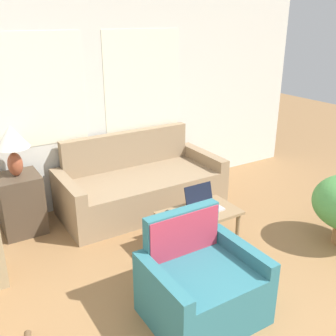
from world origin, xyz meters
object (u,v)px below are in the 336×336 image
(armchair, at_px, (200,286))
(tv_remote, at_px, (172,213))
(table_lamp, at_px, (12,142))
(laptop, at_px, (203,204))
(coffee_table, at_px, (200,217))
(couch, at_px, (140,186))
(cup_navy, at_px, (179,216))

(armchair, distance_m, tv_remote, 0.97)
(tv_remote, bearing_deg, table_lamp, 133.63)
(armchair, relative_size, laptop, 2.64)
(laptop, relative_size, tv_remote, 2.18)
(armchair, relative_size, coffee_table, 1.09)
(couch, relative_size, table_lamp, 3.63)
(table_lamp, distance_m, tv_remote, 1.89)
(couch, bearing_deg, cup_navy, -100.51)
(couch, distance_m, table_lamp, 1.67)
(coffee_table, height_order, laptop, laptop)
(table_lamp, bearing_deg, tv_remote, -46.37)
(armchair, bearing_deg, coffee_table, 54.18)
(armchair, height_order, cup_navy, armchair)
(couch, xyz_separation_m, coffee_table, (0.05, -1.25, 0.11))
(couch, xyz_separation_m, armchair, (-0.52, -2.04, -0.01))
(cup_navy, bearing_deg, tv_remote, 84.79)
(couch, distance_m, laptop, 1.22)
(laptop, xyz_separation_m, tv_remote, (-0.36, 0.06, -0.04))
(coffee_table, distance_m, laptop, 0.15)
(cup_navy, bearing_deg, coffee_table, 7.49)
(couch, bearing_deg, tv_remote, -101.19)
(laptop, bearing_deg, armchair, -127.76)
(table_lamp, xyz_separation_m, laptop, (1.58, -1.35, -0.59))
(tv_remote, bearing_deg, coffee_table, -22.03)
(couch, bearing_deg, laptop, -83.74)
(table_lamp, relative_size, cup_navy, 5.59)
(coffee_table, bearing_deg, tv_remote, 157.97)
(coffee_table, bearing_deg, table_lamp, 137.04)
(laptop, bearing_deg, tv_remote, 170.70)
(coffee_table, relative_size, cup_navy, 8.04)
(armchair, bearing_deg, tv_remote, 71.81)
(couch, relative_size, tv_remote, 13.29)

